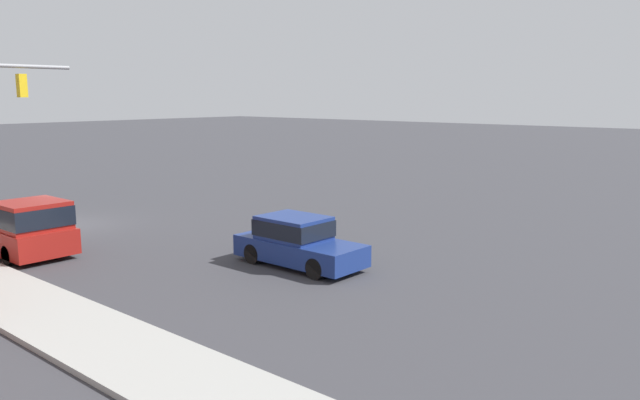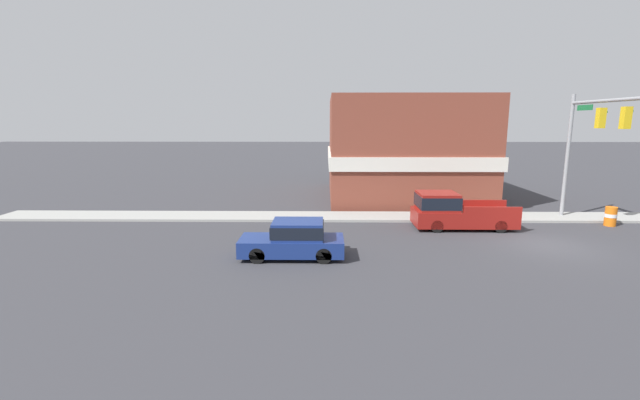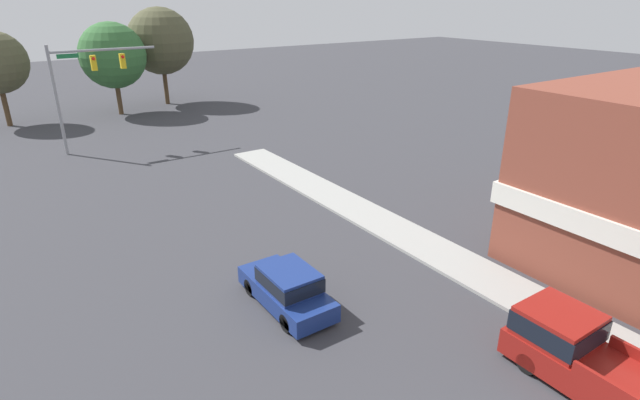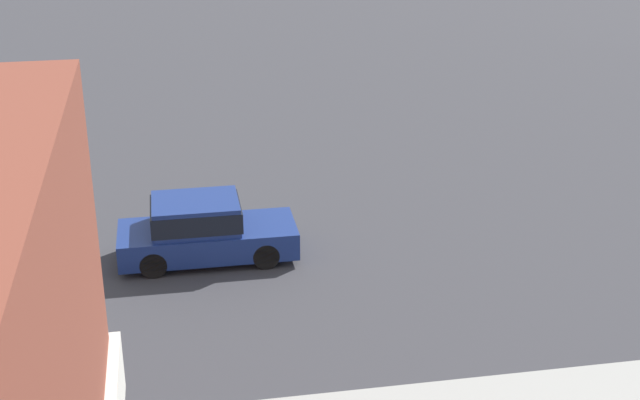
# 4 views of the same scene
# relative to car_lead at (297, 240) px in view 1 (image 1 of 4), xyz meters

# --- Properties ---
(ground_plane) EXTENTS (200.00, 200.00, 0.00)m
(ground_plane) POSITION_rel_car_lead_xyz_m (1.92, -11.68, -0.83)
(ground_plane) COLOR #38383D
(car_lead) EXTENTS (1.79, 4.40, 1.60)m
(car_lead) POSITION_rel_car_lead_xyz_m (0.00, 0.00, 0.00)
(car_lead) COLOR black
(car_lead) RESTS_ON ground
(pickup_truck_parked) EXTENTS (2.09, 5.34, 1.96)m
(pickup_truck_parked) POSITION_rel_car_lead_xyz_m (5.18, -8.24, 0.13)
(pickup_truck_parked) COLOR black
(pickup_truck_parked) RESTS_ON ground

